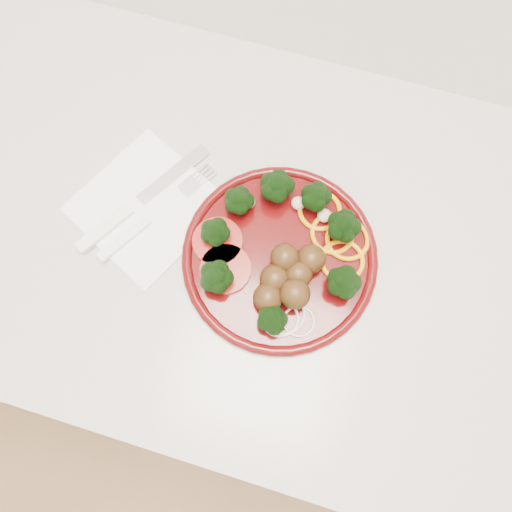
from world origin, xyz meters
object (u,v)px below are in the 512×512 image
(knife, at_px, (127,211))
(fork, at_px, (138,228))
(napkin, at_px, (147,206))
(plate, at_px, (281,254))

(knife, height_order, fork, knife)
(napkin, distance_m, knife, 0.03)
(napkin, bearing_deg, plate, -5.23)
(plate, relative_size, fork, 1.46)
(fork, bearing_deg, knife, 83.00)
(napkin, distance_m, fork, 0.03)
(plate, distance_m, knife, 0.22)
(napkin, bearing_deg, knife, -143.34)
(napkin, relative_size, knife, 0.84)
(plate, relative_size, napkin, 1.53)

